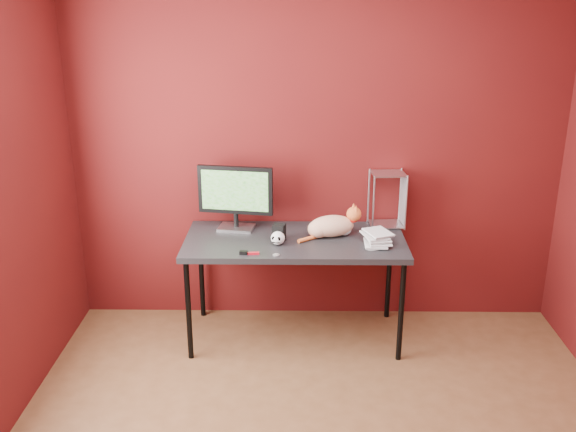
{
  "coord_description": "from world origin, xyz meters",
  "views": [
    {
      "loc": [
        -0.14,
        -2.7,
        2.35
      ],
      "look_at": [
        -0.19,
        1.15,
        0.99
      ],
      "focal_mm": 40.0,
      "sensor_mm": 36.0,
      "label": 1
    }
  ],
  "objects_px": {
    "book_stack": "(369,173)",
    "monitor": "(235,195)",
    "cat": "(332,226)",
    "speaker": "(279,233)",
    "desk": "(295,246)",
    "skull_mug": "(278,238)"
  },
  "relations": [
    {
      "from": "cat",
      "to": "skull_mug",
      "type": "height_order",
      "value": "cat"
    },
    {
      "from": "desk",
      "to": "monitor",
      "type": "height_order",
      "value": "monitor"
    },
    {
      "from": "monitor",
      "to": "book_stack",
      "type": "bearing_deg",
      "value": -8.61
    },
    {
      "from": "desk",
      "to": "book_stack",
      "type": "bearing_deg",
      "value": -11.51
    },
    {
      "from": "skull_mug",
      "to": "book_stack",
      "type": "relative_size",
      "value": 0.1
    },
    {
      "from": "desk",
      "to": "cat",
      "type": "distance_m",
      "value": 0.29
    },
    {
      "from": "desk",
      "to": "cat",
      "type": "xyz_separation_m",
      "value": [
        0.25,
        0.05,
        0.13
      ]
    },
    {
      "from": "desk",
      "to": "cat",
      "type": "bearing_deg",
      "value": 11.73
    },
    {
      "from": "book_stack",
      "to": "monitor",
      "type": "bearing_deg",
      "value": 162.48
    },
    {
      "from": "speaker",
      "to": "book_stack",
      "type": "distance_m",
      "value": 0.73
    },
    {
      "from": "cat",
      "to": "skull_mug",
      "type": "bearing_deg",
      "value": -169.06
    },
    {
      "from": "monitor",
      "to": "skull_mug",
      "type": "relative_size",
      "value": 5.35
    },
    {
      "from": "desk",
      "to": "speaker",
      "type": "bearing_deg",
      "value": -168.12
    },
    {
      "from": "monitor",
      "to": "speaker",
      "type": "distance_m",
      "value": 0.42
    },
    {
      "from": "cat",
      "to": "speaker",
      "type": "relative_size",
      "value": 3.97
    },
    {
      "from": "desk",
      "to": "skull_mug",
      "type": "bearing_deg",
      "value": -135.49
    },
    {
      "from": "monitor",
      "to": "book_stack",
      "type": "relative_size",
      "value": 0.53
    },
    {
      "from": "desk",
      "to": "skull_mug",
      "type": "height_order",
      "value": "skull_mug"
    },
    {
      "from": "speaker",
      "to": "monitor",
      "type": "bearing_deg",
      "value": 161.99
    },
    {
      "from": "cat",
      "to": "speaker",
      "type": "height_order",
      "value": "cat"
    },
    {
      "from": "book_stack",
      "to": "desk",
      "type": "bearing_deg",
      "value": 168.49
    },
    {
      "from": "cat",
      "to": "book_stack",
      "type": "relative_size",
      "value": 0.45
    }
  ]
}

